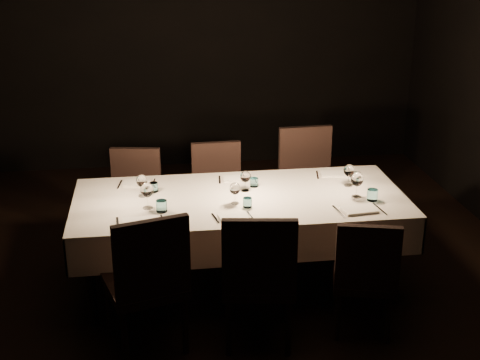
{
  "coord_description": "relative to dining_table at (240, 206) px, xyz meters",
  "views": [
    {
      "loc": [
        -0.64,
        -4.66,
        2.68
      ],
      "look_at": [
        0.0,
        0.0,
        0.9
      ],
      "focal_mm": 50.0,
      "sensor_mm": 36.0,
      "label": 1
    }
  ],
  "objects": [
    {
      "name": "chair_far_left",
      "position": [
        -0.81,
        0.79,
        -0.19
      ],
      "size": [
        0.5,
        0.5,
        0.9
      ],
      "rotation": [
        0.0,
        0.0,
        -0.17
      ],
      "color": "black",
      "rests_on": "ground"
    },
    {
      "name": "place_setting_near_left",
      "position": [
        -0.69,
        -0.22,
        0.15
      ],
      "size": [
        0.36,
        0.42,
        0.2
      ],
      "rotation": [
        0.0,
        0.0,
        0.07
      ],
      "color": "white",
      "rests_on": "dining_table"
    },
    {
      "name": "room",
      "position": [
        0.0,
        0.0,
        0.81
      ],
      "size": [
        5.01,
        6.01,
        3.01
      ],
      "color": "black",
      "rests_on": "ground"
    },
    {
      "name": "chair_near_center",
      "position": [
        0.01,
        -0.83,
        -0.14
      ],
      "size": [
        0.54,
        0.54,
        1.0
      ],
      "rotation": [
        0.0,
        0.0,
        3.0
      ],
      "color": "black",
      "rests_on": "ground"
    },
    {
      "name": "place_setting_far_left",
      "position": [
        -0.73,
        0.22,
        0.14
      ],
      "size": [
        0.32,
        0.4,
        0.17
      ],
      "rotation": [
        0.0,
        0.0,
        -0.15
      ],
      "color": "white",
      "rests_on": "dining_table"
    },
    {
      "name": "place_setting_near_right",
      "position": [
        0.88,
        -0.22,
        0.15
      ],
      "size": [
        0.37,
        0.42,
        0.2
      ],
      "rotation": [
        0.0,
        0.0,
        0.13
      ],
      "color": "white",
      "rests_on": "dining_table"
    },
    {
      "name": "place_setting_far_right",
      "position": [
        0.89,
        0.22,
        0.14
      ],
      "size": [
        0.33,
        0.4,
        0.18
      ],
      "rotation": [
        0.0,
        0.0,
        -0.18
      ],
      "color": "white",
      "rests_on": "dining_table"
    },
    {
      "name": "chair_far_right",
      "position": [
        0.74,
        0.85,
        -0.14
      ],
      "size": [
        0.51,
        0.51,
        1.01
      ],
      "rotation": [
        0.0,
        0.0,
        0.05
      ],
      "color": "black",
      "rests_on": "ground"
    },
    {
      "name": "chair_near_left",
      "position": [
        -0.71,
        -0.8,
        -0.13
      ],
      "size": [
        0.6,
        0.6,
        1.02
      ],
      "rotation": [
        0.0,
        0.0,
        3.42
      ],
      "color": "black",
      "rests_on": "ground"
    },
    {
      "name": "chair_far_center",
      "position": [
        -0.09,
        0.82,
        -0.18
      ],
      "size": [
        0.45,
        0.45,
        0.91
      ],
      "rotation": [
        0.0,
        0.0,
        0.02
      ],
      "color": "black",
      "rests_on": "ground"
    },
    {
      "name": "place_setting_far_center",
      "position": [
        0.06,
        0.22,
        0.14
      ],
      "size": [
        0.3,
        0.39,
        0.16
      ],
      "rotation": [
        0.0,
        0.0,
        -0.09
      ],
      "color": "white",
      "rests_on": "dining_table"
    },
    {
      "name": "chair_near_right",
      "position": [
        0.75,
        -0.8,
        -0.2
      ],
      "size": [
        0.51,
        0.51,
        0.88
      ],
      "rotation": [
        0.0,
        0.0,
        2.89
      ],
      "color": "black",
      "rests_on": "ground"
    },
    {
      "name": "place_setting_near_center",
      "position": [
        -0.05,
        -0.22,
        0.14
      ],
      "size": [
        0.31,
        0.39,
        0.16
      ],
      "rotation": [
        0.0,
        0.0,
        0.17
      ],
      "color": "white",
      "rests_on": "dining_table"
    },
    {
      "name": "dining_table",
      "position": [
        0.0,
        0.0,
        0.0
      ],
      "size": [
        2.52,
        1.12,
        0.76
      ],
      "color": "black",
      "rests_on": "ground"
    }
  ]
}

